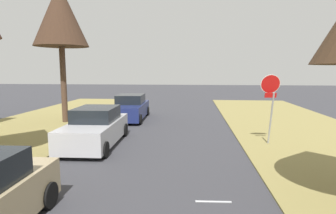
{
  "coord_description": "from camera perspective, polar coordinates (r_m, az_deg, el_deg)",
  "views": [
    {
      "loc": [
        1.6,
        1.26,
        3.14
      ],
      "look_at": [
        0.61,
        12.01,
        1.68
      ],
      "focal_mm": 29.57,
      "sensor_mm": 36.0,
      "label": 1
    }
  ],
  "objects": [
    {
      "name": "stop_sign_far",
      "position": [
        12.19,
        20.38,
        2.52
      ],
      "size": [
        0.81,
        0.73,
        2.91
      ],
      "color": "#9EA0A5",
      "rests_on": "grass_verge_right"
    },
    {
      "name": "street_tree_left_mid_b",
      "position": [
        17.72,
        -21.34,
        17.12
      ],
      "size": [
        3.09,
        3.09,
        7.99
      ],
      "color": "#4E382A",
      "rests_on": "grass_verge_left"
    },
    {
      "name": "parked_sedan_silver",
      "position": [
        11.99,
        -14.72,
        -4.2
      ],
      "size": [
        2.06,
        4.46,
        1.57
      ],
      "color": "#BCBCC1",
      "rests_on": "ground"
    },
    {
      "name": "parked_sedan_navy",
      "position": [
        17.75,
        -7.77,
        -0.22
      ],
      "size": [
        2.06,
        4.46,
        1.57
      ],
      "color": "navy",
      "rests_on": "ground"
    }
  ]
}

